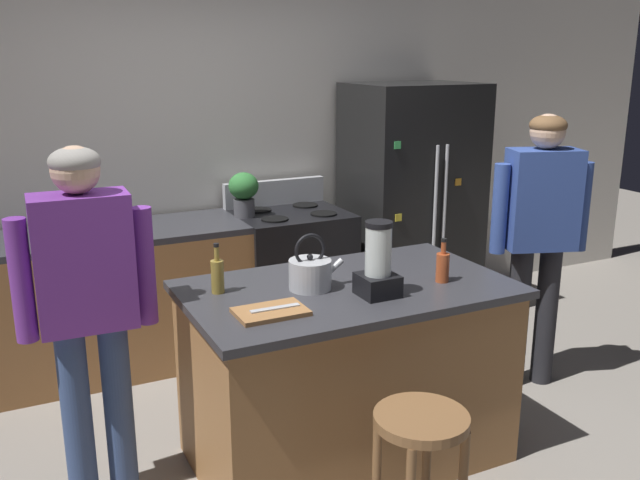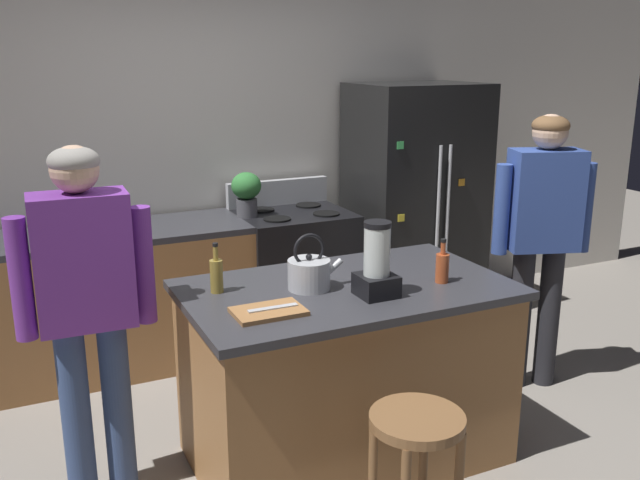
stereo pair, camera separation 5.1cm
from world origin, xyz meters
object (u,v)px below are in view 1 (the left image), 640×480
cutting_board (271,312)px  potted_plant (244,191)px  stove_range (291,274)px  refrigerator (410,204)px  blender_appliance (378,265)px  bar_stool (420,451)px  bottle_vinegar (217,275)px  tea_kettle (310,273)px  bottle_cooking_sauce (443,266)px  person_by_sink_right (540,226)px  kitchen_island (347,372)px  person_by_island_left (87,295)px  chef_knife (275,308)px

cutting_board → potted_plant: bearing=73.5°
stove_range → cutting_board: size_ratio=3.63×
refrigerator → blender_appliance: size_ratio=5.09×
bar_stool → potted_plant: potted_plant is taller
bottle_vinegar → tea_kettle: bearing=-18.5°
stove_range → potted_plant: potted_plant is taller
blender_appliance → bottle_cooking_sauce: blender_appliance is taller
bar_stool → cutting_board: bearing=117.0°
person_by_sink_right → bottle_vinegar: 1.98m
person_by_sink_right → bottle_vinegar: (-1.98, -0.05, -0.00)m
potted_plant → bottle_vinegar: potted_plant is taller
kitchen_island → bar_stool: 0.85m
bottle_cooking_sauce → refrigerator: bearing=61.4°
refrigerator → bottle_vinegar: size_ratio=7.48×
potted_plant → person_by_island_left: bearing=-131.8°
kitchen_island → tea_kettle: bearing=168.7°
bar_stool → tea_kettle: tea_kettle is taller
stove_range → person_by_sink_right: 1.74m
refrigerator → bar_stool: 2.78m
refrigerator → potted_plant: refrigerator is taller
kitchen_island → person_by_sink_right: (1.39, 0.22, 0.54)m
cutting_board → refrigerator: bearing=43.0°
blender_appliance → chef_knife: bearing=-179.8°
stove_range → bottle_cooking_sauce: (0.07, -1.67, 0.52)m
refrigerator → chef_knife: refrigerator is taller
potted_plant → bottle_vinegar: 1.52m
tea_kettle → bottle_vinegar: bearing=161.5°
stove_range → tea_kettle: bearing=-110.2°
refrigerator → person_by_island_left: 2.81m
person_by_island_left → refrigerator: bearing=27.4°
person_by_island_left → blender_appliance: 1.28m
blender_appliance → tea_kettle: size_ratio=1.26×
chef_knife → person_by_sink_right: bearing=13.5°
refrigerator → stove_range: (-0.97, 0.02, -0.42)m
bar_stool → blender_appliance: 0.86m
refrigerator → potted_plant: 1.31m
potted_plant → tea_kettle: potted_plant is taller
kitchen_island → tea_kettle: size_ratio=5.61×
blender_appliance → bottle_cooking_sauce: (0.38, 0.03, -0.07)m
person_by_sink_right → bottle_cooking_sauce: 1.03m
kitchen_island → refrigerator: size_ratio=0.87×
tea_kettle → chef_knife: size_ratio=1.25×
kitchen_island → chef_knife: size_ratio=7.02×
blender_appliance → bottle_cooking_sauce: size_ratio=1.61×
refrigerator → chef_knife: 2.45m
chef_knife → bottle_vinegar: bearing=112.2°
cutting_board → chef_knife: bearing=0.0°
kitchen_island → chef_knife: chef_knife is taller
blender_appliance → bottle_cooking_sauce: 0.39m
blender_appliance → bottle_vinegar: (-0.64, 0.35, -0.06)m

